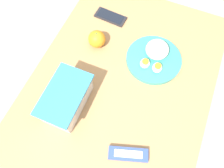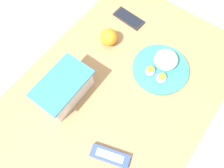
{
  "view_description": "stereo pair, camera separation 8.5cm",
  "coord_description": "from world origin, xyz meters",
  "px_view_note": "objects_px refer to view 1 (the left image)",
  "views": [
    {
      "loc": [
        -0.3,
        -0.11,
        1.55
      ],
      "look_at": [
        0.03,
        0.03,
        0.78
      ],
      "focal_mm": 35.0,
      "sensor_mm": 36.0,
      "label": 1
    },
    {
      "loc": [
        -0.26,
        -0.18,
        1.55
      ],
      "look_at": [
        0.03,
        0.03,
        0.78
      ],
      "focal_mm": 35.0,
      "sensor_mm": 36.0,
      "label": 2
    }
  ],
  "objects_px": {
    "rice_plate": "(155,57)",
    "candy_bar": "(128,154)",
    "orange_fruit": "(97,39)",
    "cell_phone": "(110,17)",
    "food_container": "(67,100)"
  },
  "relations": [
    {
      "from": "orange_fruit",
      "to": "rice_plate",
      "type": "relative_size",
      "value": 0.32
    },
    {
      "from": "food_container",
      "to": "candy_bar",
      "type": "distance_m",
      "value": 0.3
    },
    {
      "from": "food_container",
      "to": "orange_fruit",
      "type": "distance_m",
      "value": 0.3
    },
    {
      "from": "food_container",
      "to": "candy_bar",
      "type": "xyz_separation_m",
      "value": [
        -0.09,
        -0.28,
        -0.04
      ]
    },
    {
      "from": "orange_fruit",
      "to": "cell_phone",
      "type": "xyz_separation_m",
      "value": [
        0.16,
        0.0,
        -0.03
      ]
    },
    {
      "from": "rice_plate",
      "to": "cell_phone",
      "type": "bearing_deg",
      "value": 61.96
    },
    {
      "from": "orange_fruit",
      "to": "candy_bar",
      "type": "height_order",
      "value": "orange_fruit"
    },
    {
      "from": "cell_phone",
      "to": "rice_plate",
      "type": "bearing_deg",
      "value": -118.04
    },
    {
      "from": "food_container",
      "to": "candy_bar",
      "type": "relative_size",
      "value": 1.49
    },
    {
      "from": "rice_plate",
      "to": "candy_bar",
      "type": "bearing_deg",
      "value": -174.62
    },
    {
      "from": "orange_fruit",
      "to": "candy_bar",
      "type": "relative_size",
      "value": 0.51
    },
    {
      "from": "orange_fruit",
      "to": "candy_bar",
      "type": "distance_m",
      "value": 0.48
    },
    {
      "from": "food_container",
      "to": "cell_phone",
      "type": "bearing_deg",
      "value": 2.24
    },
    {
      "from": "rice_plate",
      "to": "cell_phone",
      "type": "xyz_separation_m",
      "value": [
        0.14,
        0.26,
        -0.02
      ]
    },
    {
      "from": "orange_fruit",
      "to": "cell_phone",
      "type": "bearing_deg",
      "value": 1.72
    }
  ]
}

